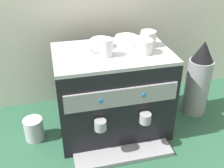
{
  "coord_description": "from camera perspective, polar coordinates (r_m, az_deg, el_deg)",
  "views": [
    {
      "loc": [
        -0.29,
        -1.17,
        0.98
      ],
      "look_at": [
        0.0,
        0.0,
        0.28
      ],
      "focal_mm": 42.96,
      "sensor_mm": 36.0,
      "label": 1
    }
  ],
  "objects": [
    {
      "name": "espresso_machine",
      "position": [
        1.42,
        0.04,
        -1.83
      ],
      "size": [
        0.57,
        0.49,
        0.46
      ],
      "color": "black",
      "rests_on": "ground_plane"
    },
    {
      "name": "ceramic_cup_2",
      "position": [
        1.3,
        6.87,
        8.0
      ],
      "size": [
        0.08,
        0.12,
        0.07
      ],
      "color": "white",
      "rests_on": "espresso_machine"
    },
    {
      "name": "milk_pitcher",
      "position": [
        1.5,
        -16.27,
        -9.22
      ],
      "size": [
        0.1,
        0.1,
        0.12
      ],
      "primitive_type": "cylinder",
      "color": "#B7B7BC",
      "rests_on": "ground_plane"
    },
    {
      "name": "ceramic_bowl_1",
      "position": [
        1.4,
        3.07,
        9.26
      ],
      "size": [
        0.12,
        0.12,
        0.04
      ],
      "color": "white",
      "rests_on": "espresso_machine"
    },
    {
      "name": "ceramic_bowl_0",
      "position": [
        1.36,
        -2.43,
        8.62
      ],
      "size": [
        0.1,
        0.1,
        0.04
      ],
      "color": "white",
      "rests_on": "espresso_machine"
    },
    {
      "name": "ground_plane",
      "position": [
        1.56,
        0.0,
        -8.89
      ],
      "size": [
        4.0,
        4.0,
        0.0
      ],
      "primitive_type": "plane",
      "color": "#28563D"
    },
    {
      "name": "tiled_backsplash_wall",
      "position": [
        1.61,
        -3.16,
        15.17
      ],
      "size": [
        2.8,
        0.03,
        1.13
      ],
      "primitive_type": "cube",
      "color": "silver",
      "rests_on": "ground_plane"
    },
    {
      "name": "ceramic_cup_1",
      "position": [
        1.38,
        7.62,
        9.64
      ],
      "size": [
        0.08,
        0.12,
        0.08
      ],
      "color": "white",
      "rests_on": "espresso_machine"
    },
    {
      "name": "ceramic_cup_0",
      "position": [
        1.25,
        -1.55,
        7.78
      ],
      "size": [
        0.11,
        0.07,
        0.08
      ],
      "color": "white",
      "rests_on": "espresso_machine"
    },
    {
      "name": "coffee_grinder",
      "position": [
        1.64,
        17.89,
        0.83
      ],
      "size": [
        0.14,
        0.14,
        0.46
      ],
      "color": "#939399",
      "rests_on": "ground_plane"
    }
  ]
}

